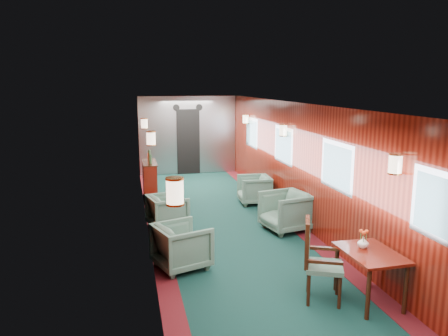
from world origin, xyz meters
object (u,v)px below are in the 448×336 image
(side_chair, at_px, (316,257))
(armchair_left_near, at_px, (182,246))
(credenza, at_px, (150,181))
(armchair_left_far, at_px, (168,211))
(armchair_right_near, at_px, (286,211))
(armchair_right_far, at_px, (254,190))
(dining_table, at_px, (370,260))

(side_chair, relative_size, armchair_left_near, 1.42)
(credenza, distance_m, armchair_left_far, 2.17)
(side_chair, bearing_deg, armchair_right_near, 100.62)
(armchair_left_near, distance_m, armchair_left_far, 1.96)
(side_chair, distance_m, armchair_right_far, 4.67)
(dining_table, relative_size, armchair_left_near, 1.20)
(dining_table, bearing_deg, side_chair, 161.49)
(armchair_left_far, bearing_deg, side_chair, -168.06)
(armchair_left_near, relative_size, armchair_left_far, 1.07)
(armchair_left_near, bearing_deg, armchair_left_far, -18.30)
(armchair_left_near, bearing_deg, side_chair, -150.52)
(side_chair, distance_m, armchair_left_far, 3.71)
(armchair_right_near, bearing_deg, side_chair, -24.45)
(credenza, height_order, armchair_right_near, credenza)
(side_chair, height_order, armchair_left_near, side_chair)
(side_chair, distance_m, armchair_left_near, 2.10)
(armchair_left_far, relative_size, armchair_right_near, 0.87)
(dining_table, distance_m, side_chair, 0.68)
(armchair_left_far, height_order, armchair_right_far, armchair_right_far)
(credenza, bearing_deg, armchair_left_far, -83.88)
(armchair_left_near, distance_m, armchair_right_near, 2.51)
(side_chair, height_order, armchair_right_near, side_chair)
(armchair_left_far, bearing_deg, armchair_left_near, 167.24)
(credenza, height_order, armchair_left_far, credenza)
(dining_table, height_order, credenza, credenza)
(credenza, xyz_separation_m, armchair_right_far, (2.37, -0.85, -0.14))
(dining_table, distance_m, armchair_right_near, 2.88)
(side_chair, bearing_deg, armchair_right_far, 106.32)
(credenza, relative_size, armchair_right_near, 1.47)
(armchair_left_near, height_order, armchair_right_far, armchair_left_near)
(armchair_left_far, relative_size, armchair_right_far, 0.98)
(dining_table, bearing_deg, armchair_right_far, 90.06)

